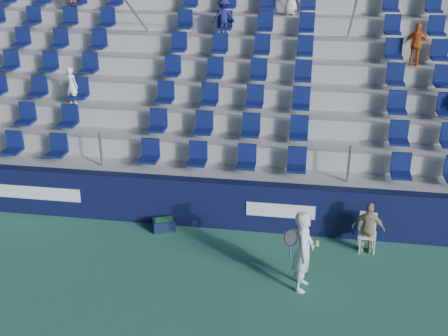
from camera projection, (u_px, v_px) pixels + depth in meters
The scene contains 7 objects.
ground at pixel (191, 306), 10.79m from camera, with size 70.00×70.00×0.00m, color #2F6D53.
sponsor_wall at pixel (218, 204), 13.39m from camera, with size 24.00×0.32×1.20m.
grandstand at pixel (245, 85), 17.39m from camera, with size 24.00×8.17×6.63m.
tennis_player at pixel (303, 251), 11.00m from camera, with size 0.69×0.67×1.71m.
line_judge_chair at pixel (367, 229), 12.49m from camera, with size 0.43×0.44×0.88m.
line_judge at pixel (368, 228), 12.32m from camera, with size 0.71×0.30×1.21m, color tan.
ball_bin at pixel (164, 224), 13.39m from camera, with size 0.60×0.50×0.29m.
Camera 1 is at (1.98, -8.61, 6.77)m, focal length 45.00 mm.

